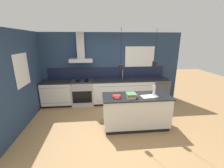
# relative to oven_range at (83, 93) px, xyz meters

# --- Properties ---
(ground_plane) EXTENTS (16.00, 16.00, 0.00)m
(ground_plane) POSITION_rel_oven_range_xyz_m (0.93, -1.69, -0.46)
(ground_plane) COLOR #A87F51
(ground_plane) RESTS_ON ground
(wall_back) EXTENTS (5.60, 2.16, 2.60)m
(wall_back) POSITION_rel_oven_range_xyz_m (0.87, 0.32, 0.90)
(wall_back) COLOR navy
(wall_back) RESTS_ON ground_plane
(wall_left) EXTENTS (0.08, 3.80, 2.60)m
(wall_left) POSITION_rel_oven_range_xyz_m (-1.50, -0.99, 0.85)
(wall_left) COLOR navy
(wall_left) RESTS_ON ground_plane
(counter_run_left) EXTENTS (1.06, 0.64, 0.91)m
(counter_run_left) POSITION_rel_oven_range_xyz_m (-0.91, 0.01, 0.01)
(counter_run_left) COLOR black
(counter_run_left) RESTS_ON ground_plane
(counter_run_sink) EXTENTS (2.26, 0.64, 1.27)m
(counter_run_sink) POSITION_rel_oven_range_xyz_m (1.51, 0.01, 0.01)
(counter_run_sink) COLOR black
(counter_run_sink) RESTS_ON ground_plane
(oven_range) EXTENTS (0.78, 0.66, 0.91)m
(oven_range) POSITION_rel_oven_range_xyz_m (0.00, 0.00, 0.00)
(oven_range) COLOR #B5B5BA
(oven_range) RESTS_ON ground_plane
(dishwasher) EXTENTS (0.60, 0.65, 0.91)m
(dishwasher) POSITION_rel_oven_range_xyz_m (2.93, 0.00, 0.00)
(dishwasher) COLOR #4C4C51
(dishwasher) RESTS_ON ground_plane
(kitchen_island) EXTENTS (1.80, 0.76, 0.91)m
(kitchen_island) POSITION_rel_oven_range_xyz_m (1.57, -1.69, 0.00)
(kitchen_island) COLOR black
(kitchen_island) RESTS_ON ground_plane
(bottle_on_island) EXTENTS (0.07, 0.07, 0.33)m
(bottle_on_island) POSITION_rel_oven_range_xyz_m (2.03, -1.70, 0.59)
(bottle_on_island) COLOR silver
(bottle_on_island) RESTS_ON kitchen_island
(book_stack) EXTENTS (0.27, 0.30, 0.11)m
(book_stack) POSITION_rel_oven_range_xyz_m (1.40, -1.78, 0.51)
(book_stack) COLOR beige
(book_stack) RESTS_ON kitchen_island
(red_supply_box) EXTENTS (0.19, 0.17, 0.07)m
(red_supply_box) POSITION_rel_oven_range_xyz_m (1.03, -1.78, 0.49)
(red_supply_box) COLOR red
(red_supply_box) RESTS_ON kitchen_island
(paper_pile) EXTENTS (0.46, 0.30, 0.01)m
(paper_pile) POSITION_rel_oven_range_xyz_m (1.89, -1.76, 0.46)
(paper_pile) COLOR silver
(paper_pile) RESTS_ON kitchen_island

